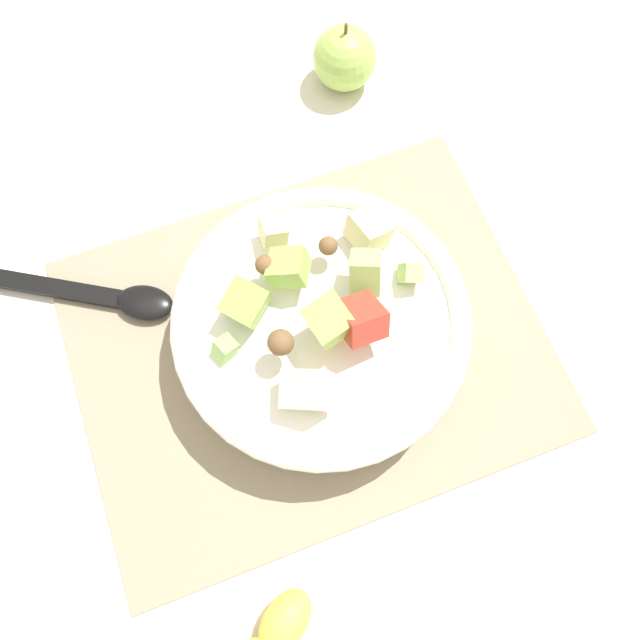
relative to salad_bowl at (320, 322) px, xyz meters
name	(u,v)px	position (x,y,z in m)	size (l,w,h in m)	color
ground_plane	(308,345)	(-0.01, 0.00, -0.04)	(2.40, 2.40, 0.00)	silver
placemat	(308,344)	(-0.01, 0.00, -0.04)	(0.44, 0.35, 0.01)	gray
salad_bowl	(320,322)	(0.00, 0.00, 0.00)	(0.27, 0.27, 0.11)	white
serving_spoon	(99,295)	(-0.19, 0.11, -0.03)	(0.21, 0.14, 0.01)	black
whole_apple	(344,58)	(0.13, 0.28, -0.01)	(0.07, 0.07, 0.08)	#9EC656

